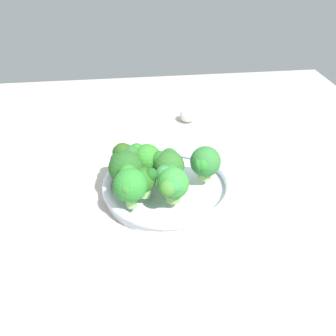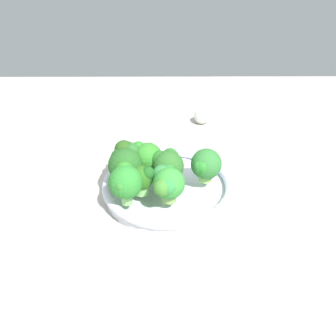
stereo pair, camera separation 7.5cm
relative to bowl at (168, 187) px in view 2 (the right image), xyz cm
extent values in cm
cube|color=#B7B1A5|center=(-2.86, 1.68, -2.87)|extent=(130.00, 130.00, 2.50)
cylinder|color=white|center=(0.00, 0.00, -0.91)|extent=(25.24, 25.24, 1.43)
torus|color=white|center=(0.00, 0.00, 0.68)|extent=(26.29, 26.29, 1.75)
cylinder|color=#9ED169|center=(-3.95, 1.49, 2.75)|extent=(2.58, 2.58, 2.38)
sphere|color=#34872A|center=(-3.95, 1.49, 5.86)|extent=(5.93, 5.93, 5.93)
sphere|color=#2C8329|center=(-5.78, 2.88, 7.17)|extent=(3.01, 3.01, 3.01)
sphere|color=#2B8C26|center=(-3.64, 3.82, 6.36)|extent=(2.97, 2.97, 2.97)
cylinder|color=#88B45B|center=(0.15, -6.21, 2.51)|extent=(2.77, 2.77, 1.90)
sphere|color=green|center=(0.15, -6.21, 5.36)|extent=(5.86, 5.86, 5.86)
sphere|color=green|center=(0.04, -7.97, 6.04)|extent=(3.05, 3.05, 3.05)
sphere|color=#408530|center=(-1.09, -8.30, 5.95)|extent=(3.17, 3.17, 3.17)
sphere|color=#358241|center=(-1.24, -4.16, 6.08)|extent=(3.26, 3.26, 3.26)
cylinder|color=#8FD273|center=(-7.54, -6.99, 2.88)|extent=(2.03, 2.03, 2.65)
sphere|color=#2E8930|center=(-7.54, -6.99, 6.19)|extent=(6.11, 6.11, 6.11)
sphere|color=#308526|center=(-7.86, -5.12, 7.44)|extent=(3.32, 3.32, 3.32)
sphere|color=#35822E|center=(-8.11, -8.70, 6.78)|extent=(2.52, 2.52, 2.52)
sphere|color=#397D30|center=(-7.51, -5.07, 6.83)|extent=(2.97, 2.97, 2.97)
cylinder|color=#82C26A|center=(-5.02, -4.00, 2.55)|extent=(2.69, 2.69, 1.99)
sphere|color=#2B641C|center=(-5.02, -4.00, 5.05)|extent=(4.62, 4.62, 4.62)
sphere|color=#216B1B|center=(-5.54, -5.30, 6.22)|extent=(1.94, 1.94, 1.94)
sphere|color=#1D5A1D|center=(-3.69, -4.27, 6.21)|extent=(2.64, 2.64, 2.64)
cylinder|color=#92C458|center=(-7.99, 3.69, 2.46)|extent=(1.81, 1.81, 1.80)
sphere|color=#41873B|center=(-7.99, 3.69, 5.18)|extent=(5.60, 5.60, 5.60)
sphere|color=#398E3A|center=(-6.98, 2.20, 6.05)|extent=(2.88, 2.88, 2.88)
sphere|color=#2F8A31|center=(-9.24, 5.01, 5.90)|extent=(2.83, 2.83, 2.83)
sphere|color=#429334|center=(-7.99, 5.28, 5.91)|extent=(2.84, 2.84, 2.84)
cylinder|color=#92C75E|center=(7.41, 0.21, 2.45)|extent=(2.67, 2.67, 1.78)
sphere|color=#327B35|center=(7.41, 0.21, 5.31)|extent=(6.07, 6.07, 6.07)
sphere|color=#2B862A|center=(6.56, -1.38, 5.78)|extent=(2.98, 2.98, 2.98)
sphere|color=#358B39|center=(6.22, -1.30, 5.71)|extent=(2.82, 2.82, 2.82)
cylinder|color=#93D56E|center=(-8.06, -1.19, 2.66)|extent=(2.31, 2.31, 2.21)
sphere|color=#266023|center=(-8.06, -1.19, 5.95)|extent=(6.70, 6.70, 6.70)
sphere|color=#246024|center=(-9.28, 0.34, 6.82)|extent=(3.45, 3.45, 3.45)
sphere|color=#2D6A2B|center=(-6.91, 1.04, 7.77)|extent=(2.96, 2.96, 2.96)
sphere|color=#2A571B|center=(-8.53, 1.33, 7.74)|extent=(3.68, 3.68, 3.68)
cylinder|color=#89BB52|center=(0.04, -1.12, 2.67)|extent=(2.38, 2.38, 2.22)
sphere|color=#2E6928|center=(0.04, -1.12, 5.74)|extent=(6.04, 6.04, 6.04)
sphere|color=#2A7329|center=(0.41, 0.95, 6.51)|extent=(3.43, 3.43, 3.43)
sphere|color=#2B7631|center=(0.07, -3.30, 6.34)|extent=(2.54, 2.54, 2.54)
sphere|color=#266E22|center=(-1.53, -0.02, 6.53)|extent=(3.54, 3.54, 3.54)
sphere|color=white|center=(9.28, 31.22, 0.45)|extent=(4.13, 4.13, 4.13)
camera|label=1|loc=(-7.85, -62.14, 46.17)|focal=41.38mm
camera|label=2|loc=(-0.36, -62.64, 46.17)|focal=41.38mm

